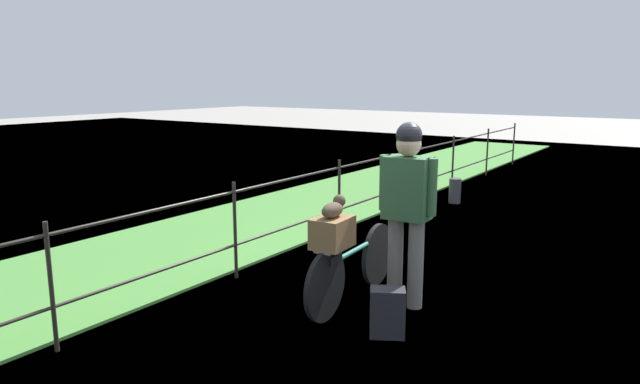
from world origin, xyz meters
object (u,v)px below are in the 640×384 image
Objects in this scene: bicycle_main at (353,267)px; wooden_crate at (332,232)px; terrier_dog at (334,208)px; cyclist_person at (407,199)px; mooring_bollard at (455,191)px; backpack_on_paving at (387,312)px.

wooden_crate is (-0.38, -0.02, 0.42)m from bicycle_main.
cyclist_person is at bearing -36.80° from terrier_dog.
bicycle_main is 0.99× the size of cyclist_person.
terrier_dog is at bearing 3.60° from wooden_crate.
wooden_crate is 5.21m from mooring_bollard.
mooring_bollard is at bearing 10.11° from bicycle_main.
mooring_bollard is (4.72, 0.84, -0.12)m from bicycle_main.
terrier_dog reaches higher than wooden_crate.
bicycle_main is at bearing 3.60° from wooden_crate.
mooring_bollard is at bearing 9.66° from terrier_dog.
backpack_on_paving is 5.39m from mooring_bollard.
terrier_dog reaches higher than bicycle_main.
cyclist_person is (0.58, -0.41, 0.24)m from wooden_crate.
backpack_on_paving is (-0.08, -0.59, -0.56)m from wooden_crate.
terrier_dog is 5.21m from mooring_bollard.
backpack_on_paving is at bearing -127.19° from bicycle_main.
terrier_dog is (-0.36, -0.02, 0.63)m from bicycle_main.
backpack_on_paving is at bearing -100.20° from terrier_dog.
cyclist_person reaches higher than bicycle_main.
mooring_bollard reaches higher than backpack_on_paving.
terrier_dog reaches higher than backpack_on_paving.
wooden_crate is 0.75m from cyclist_person.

